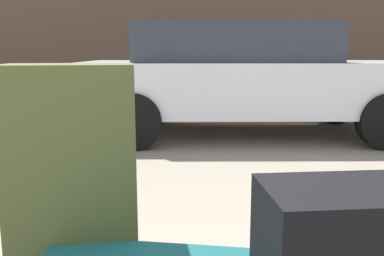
{
  "coord_description": "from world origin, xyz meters",
  "views": [
    {
      "loc": [
        -0.1,
        -0.98,
        1.09
      ],
      "look_at": [
        0.0,
        1.2,
        0.69
      ],
      "focal_mm": 39.18,
      "sensor_mm": 36.0,
      "label": 1
    }
  ],
  "objects_px": {
    "bollard_kerb_near": "(295,87)",
    "suitcase_olive_front_left": "(74,186)",
    "duffel_bag_black_topmost_pile": "(363,241)",
    "bollard_kerb_mid": "(370,87)",
    "parked_car": "(245,77)",
    "bicycle_leaning": "(384,80)"
  },
  "relations": [
    {
      "from": "suitcase_olive_front_left",
      "to": "bollard_kerb_mid",
      "type": "distance_m",
      "value": 8.59
    },
    {
      "from": "parked_car",
      "to": "bollard_kerb_near",
      "type": "bearing_deg",
      "value": 62.98
    },
    {
      "from": "parked_car",
      "to": "bicycle_leaning",
      "type": "xyz_separation_m",
      "value": [
        4.35,
        4.89,
        -0.39
      ]
    },
    {
      "from": "suitcase_olive_front_left",
      "to": "bollard_kerb_mid",
      "type": "relative_size",
      "value": 1.0
    },
    {
      "from": "suitcase_olive_front_left",
      "to": "bicycle_leaning",
      "type": "height_order",
      "value": "suitcase_olive_front_left"
    },
    {
      "from": "bollard_kerb_mid",
      "to": "suitcase_olive_front_left",
      "type": "bearing_deg",
      "value": -120.91
    },
    {
      "from": "bollard_kerb_near",
      "to": "duffel_bag_black_topmost_pile",
      "type": "bearing_deg",
      "value": -105.4
    },
    {
      "from": "bicycle_leaning",
      "to": "bollard_kerb_near",
      "type": "height_order",
      "value": "bicycle_leaning"
    },
    {
      "from": "bollard_kerb_near",
      "to": "suitcase_olive_front_left",
      "type": "bearing_deg",
      "value": -111.06
    },
    {
      "from": "parked_car",
      "to": "bollard_kerb_mid",
      "type": "bearing_deg",
      "value": 44.62
    },
    {
      "from": "bicycle_leaning",
      "to": "bollard_kerb_near",
      "type": "xyz_separation_m",
      "value": [
        -2.76,
        -1.76,
        -0.02
      ]
    },
    {
      "from": "suitcase_olive_front_left",
      "to": "bollard_kerb_near",
      "type": "relative_size",
      "value": 1.0
    },
    {
      "from": "duffel_bag_black_topmost_pile",
      "to": "parked_car",
      "type": "bearing_deg",
      "value": 80.45
    },
    {
      "from": "suitcase_olive_front_left",
      "to": "parked_car",
      "type": "bearing_deg",
      "value": 67.51
    },
    {
      "from": "parked_car",
      "to": "bollard_kerb_near",
      "type": "distance_m",
      "value": 3.53
    },
    {
      "from": "bollard_kerb_near",
      "to": "bollard_kerb_mid",
      "type": "distance_m",
      "value": 1.57
    },
    {
      "from": "suitcase_olive_front_left",
      "to": "parked_car",
      "type": "height_order",
      "value": "parked_car"
    },
    {
      "from": "suitcase_olive_front_left",
      "to": "bollard_kerb_near",
      "type": "height_order",
      "value": "suitcase_olive_front_left"
    },
    {
      "from": "suitcase_olive_front_left",
      "to": "duffel_bag_black_topmost_pile",
      "type": "bearing_deg",
      "value": -34.18
    },
    {
      "from": "duffel_bag_black_topmost_pile",
      "to": "parked_car",
      "type": "height_order",
      "value": "parked_car"
    },
    {
      "from": "parked_car",
      "to": "bollard_kerb_mid",
      "type": "xyz_separation_m",
      "value": [
        3.17,
        3.12,
        -0.4
      ]
    },
    {
      "from": "duffel_bag_black_topmost_pile",
      "to": "bollard_kerb_near",
      "type": "distance_m",
      "value": 8.03
    }
  ]
}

